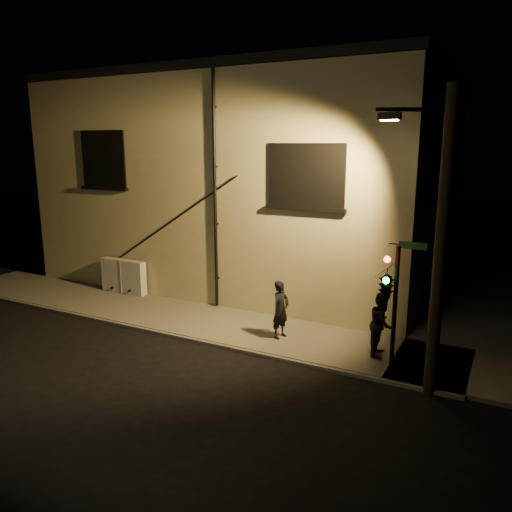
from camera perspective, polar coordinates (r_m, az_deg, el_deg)
The scene contains 8 objects.
ground at distance 15.38m, azimuth -4.56°, elevation -10.19°, with size 90.00×90.00×0.00m, color black.
sidewalk at distance 18.51m, azimuth 5.98°, elevation -6.01°, with size 21.00×16.00×0.12m.
building at distance 23.54m, azimuth 0.78°, elevation 8.85°, with size 16.20×12.23×8.80m.
utility_cabinet at distance 20.70m, azimuth -14.89°, elevation -2.24°, with size 2.05×0.35×1.35m, color beige.
pedestrian_a at distance 15.37m, azimuth 2.83°, elevation -6.13°, with size 0.65×0.43×1.79m, color black.
pedestrian_b at distance 14.54m, azimuth 14.21°, elevation -7.54°, with size 0.89×0.69×1.83m, color black.
traffic_signal at distance 13.30m, azimuth 14.78°, elevation -3.10°, with size 1.20×2.02×3.45m.
streetlamp_pole at distance 12.26m, azimuth 20.06°, elevation 1.97°, with size 2.03×1.39×7.25m.
Camera 1 is at (7.62, -11.95, 5.95)m, focal length 35.00 mm.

